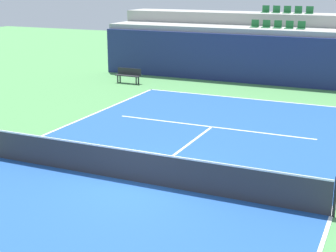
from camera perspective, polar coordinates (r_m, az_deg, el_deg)
name	(u,v)px	position (r m, az deg, el deg)	size (l,w,h in m)	color
ground_plane	(138,182)	(15.03, -3.37, -6.30)	(80.00, 80.00, 0.00)	#4C8C4C
court_surface	(138,182)	(15.03, -3.37, -6.28)	(11.00, 24.00, 0.01)	#1E4C99
baseline_far	(249,99)	(25.73, 9.08, 3.02)	(11.00, 0.10, 0.00)	white
sideline_right	(331,216)	(13.57, 17.77, -9.57)	(0.10, 24.00, 0.00)	white
service_line_far	(212,127)	(20.59, 4.92, -0.09)	(8.26, 0.10, 0.00)	white
centre_service_line	(181,150)	(17.74, 1.43, -2.70)	(0.10, 6.40, 0.00)	white
back_wall	(270,61)	(29.25, 11.30, 7.18)	(20.82, 0.30, 2.74)	navy
stands_tier_lower	(275,55)	(30.54, 11.92, 7.79)	(20.82, 2.40, 3.05)	#9E9E99
stands_tier_upper	(285,44)	(32.82, 12.90, 8.90)	(20.82, 2.40, 3.75)	#9E9E99
seating_row_lower	(277,26)	(30.45, 12.14, 10.88)	(3.11, 0.44, 0.44)	#1E6633
seating_row_upper	(287,11)	(32.74, 13.15, 12.39)	(3.11, 0.44, 0.44)	#1E6633
tennis_net	(138,166)	(14.84, -3.40, -4.48)	(11.08, 0.08, 1.07)	black
player_bench	(129,74)	(29.41, -4.43, 5.77)	(1.50, 0.40, 0.85)	#232328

